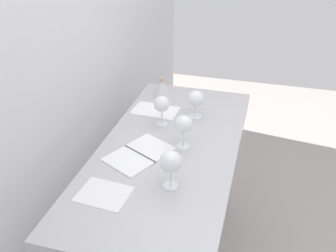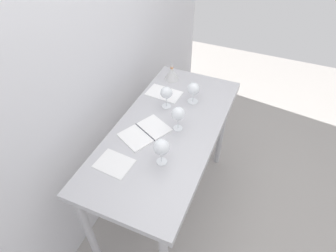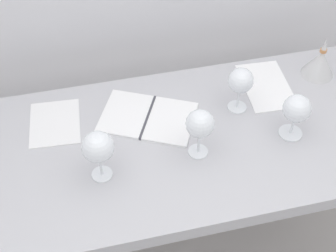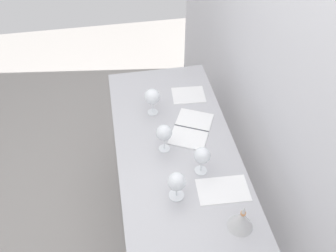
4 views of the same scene
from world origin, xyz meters
The scene contains 11 objects.
ground_plane centered at (0.00, 0.00, 0.00)m, with size 6.00×6.00×0.00m, color #9F9A95.
back_wall centered at (0.00, 0.49, 1.30)m, with size 3.80×0.04×2.60m, color silver.
steel_counter centered at (0.00, -0.01, 0.79)m, with size 1.40×0.65×0.90m.
wine_glass_far_right centered at (0.21, 0.09, 1.02)m, with size 0.08×0.08×0.16m.
wine_glass_near_center centered at (0.03, -0.07, 1.02)m, with size 0.09×0.09×0.17m.
wine_glass_near_left centered at (-0.28, -0.09, 1.02)m, with size 0.09×0.09×0.17m.
wine_glass_near_right centered at (0.33, -0.06, 1.01)m, with size 0.09×0.09×0.16m.
open_notebook centered at (-0.10, 0.11, 0.90)m, with size 0.36×0.31×0.01m.
tasting_sheet_upper centered at (0.34, 0.17, 0.90)m, with size 0.16×0.25×0.00m, color white.
tasting_sheet_lower centered at (-0.40, 0.16, 0.90)m, with size 0.16×0.20×0.00m, color white.
decanter_funnel centered at (0.55, 0.19, 0.95)m, with size 0.12×0.12×0.15m.
Camera 4 is at (1.33, -0.28, 2.39)m, focal length 39.00 mm.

